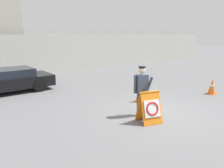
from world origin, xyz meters
The scene contains 7 objects.
ground_plane centered at (0.00, 0.00, 0.00)m, with size 90.00×90.00×0.00m, color slate.
perimeter_wall centered at (0.00, 11.15, 1.43)m, with size 36.00×0.30×3.31m.
barricade_sign centered at (-0.90, -0.49, 0.52)m, with size 0.82×0.80×1.05m.
security_guard centered at (-0.73, 0.14, 1.00)m, with size 0.63×0.44×1.79m.
traffic_cone_near centered at (4.10, 0.36, 0.37)m, with size 0.41×0.41×0.75m.
traffic_cone_mid centered at (0.33, 1.42, 0.40)m, with size 0.35×0.35×0.80m.
parked_car_front_coupe centered at (-4.08, 6.40, 0.60)m, with size 4.59×2.19×1.18m.
Camera 1 is at (-5.79, -5.38, 2.85)m, focal length 35.00 mm.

